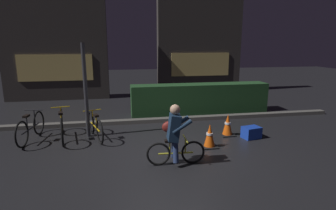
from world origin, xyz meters
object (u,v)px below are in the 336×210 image
at_px(parked_bike_center_left, 95,126).
at_px(cyclist, 174,134).
at_px(blue_crate, 251,132).
at_px(parked_bike_leftmost, 31,128).
at_px(traffic_cone_far, 228,125).
at_px(parked_bike_left_mid, 62,126).
at_px(traffic_cone_near, 210,136).
at_px(street_post, 86,91).

relative_size(parked_bike_center_left, cyclist, 1.17).
xyz_separation_m(blue_crate, cyclist, (-2.28, -1.16, 0.48)).
xyz_separation_m(parked_bike_leftmost, traffic_cone_far, (5.01, -0.52, -0.05)).
bearing_deg(parked_bike_left_mid, traffic_cone_far, -107.12).
distance_m(parked_bike_leftmost, traffic_cone_far, 5.04).
height_order(traffic_cone_near, traffic_cone_far, traffic_cone_far).
xyz_separation_m(parked_bike_left_mid, traffic_cone_near, (3.51, -1.19, -0.09)).
distance_m(parked_bike_center_left, traffic_cone_far, 3.46).
bearing_deg(parked_bike_center_left, traffic_cone_near, -130.17).
distance_m(traffic_cone_near, cyclist, 1.31).
relative_size(street_post, parked_bike_leftmost, 1.52).
relative_size(traffic_cone_near, traffic_cone_far, 0.97).
height_order(parked_bike_center_left, cyclist, cyclist).
xyz_separation_m(street_post, parked_bike_center_left, (0.20, -0.19, -0.89)).
bearing_deg(traffic_cone_near, parked_bike_leftmost, 163.78).
distance_m(street_post, traffic_cone_far, 3.80).
height_order(street_post, traffic_cone_far, street_post).
distance_m(parked_bike_leftmost, traffic_cone_near, 4.44).
bearing_deg(parked_bike_left_mid, parked_bike_center_left, -105.87).
relative_size(parked_bike_leftmost, traffic_cone_far, 2.72).
bearing_deg(parked_bike_center_left, parked_bike_left_mid, 67.37).
relative_size(parked_bike_leftmost, parked_bike_center_left, 1.09).
distance_m(parked_bike_leftmost, parked_bike_left_mid, 0.75).
distance_m(street_post, blue_crate, 4.38).
relative_size(parked_bike_center_left, traffic_cone_far, 2.50).
bearing_deg(cyclist, traffic_cone_near, 39.90).
height_order(parked_bike_left_mid, parked_bike_center_left, parked_bike_left_mid).
bearing_deg(street_post, traffic_cone_far, -9.04).
height_order(street_post, cyclist, street_post).
bearing_deg(street_post, cyclist, -47.52).
bearing_deg(traffic_cone_far, traffic_cone_near, -136.01).
xyz_separation_m(parked_bike_left_mid, traffic_cone_far, (4.26, -0.47, -0.08)).
bearing_deg(blue_crate, parked_bike_center_left, 169.77).
distance_m(parked_bike_left_mid, traffic_cone_near, 3.71).
distance_m(traffic_cone_far, blue_crate, 0.63).
bearing_deg(blue_crate, traffic_cone_far, 148.40).
height_order(parked_bike_left_mid, traffic_cone_near, parked_bike_left_mid).
xyz_separation_m(parked_bike_left_mid, blue_crate, (4.78, -0.79, -0.21)).
bearing_deg(street_post, parked_bike_leftmost, -177.56).
relative_size(traffic_cone_far, blue_crate, 1.33).
distance_m(parked_bike_left_mid, parked_bike_center_left, 0.83).
distance_m(traffic_cone_near, traffic_cone_far, 1.04).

